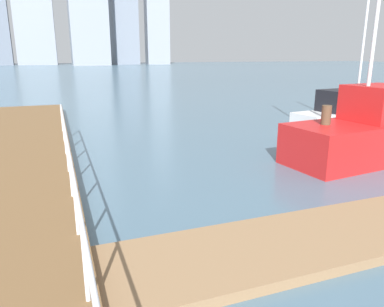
% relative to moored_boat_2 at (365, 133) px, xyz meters
% --- Properties ---
extents(ground_plane, '(300.00, 300.00, 0.00)m').
position_rel_moored_boat_2_xyz_m(ground_plane, '(-5.99, 4.96, -0.92)').
color(ground_plane, slate).
extents(floating_dock, '(11.05, 2.00, 0.18)m').
position_rel_moored_boat_2_xyz_m(floating_dock, '(-3.96, -3.99, -0.83)').
color(floating_dock, '#93704C').
rests_on(floating_dock, ground_plane).
extents(dock_piling_4, '(0.29, 0.29, 1.87)m').
position_rel_moored_boat_2_xyz_m(dock_piling_4, '(-1.57, 0.07, 0.01)').
color(dock_piling_4, brown).
rests_on(dock_piling_4, ground_plane).
extents(moored_boat_2, '(5.37, 2.64, 9.50)m').
position_rel_moored_boat_2_xyz_m(moored_boat_2, '(0.00, 0.00, 0.00)').
color(moored_boat_2, red).
rests_on(moored_boat_2, ground_plane).
extents(moored_boat_5, '(6.86, 2.47, 6.96)m').
position_rel_moored_boat_2_xyz_m(moored_boat_5, '(3.74, 4.49, -0.27)').
color(moored_boat_5, white).
rests_on(moored_boat_5, ground_plane).
extents(skyline_tower_5, '(8.46, 13.36, 25.10)m').
position_rel_moored_boat_2_xyz_m(skyline_tower_5, '(15.57, 127.97, 11.62)').
color(skyline_tower_5, gray).
rests_on(skyline_tower_5, ground_plane).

